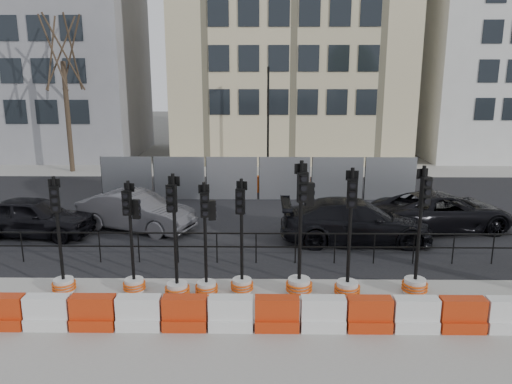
{
  "coord_description": "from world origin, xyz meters",
  "views": [
    {
      "loc": [
        0.18,
        -13.18,
        5.78
      ],
      "look_at": [
        -0.03,
        3.0,
        1.83
      ],
      "focal_mm": 35.0,
      "sensor_mm": 36.0,
      "label": 1
    }
  ],
  "objects_px": {
    "traffic_signal_d": "(206,269)",
    "traffic_signal_h": "(416,269)",
    "car_c": "(356,221)",
    "traffic_signal_a": "(62,270)",
    "car_a": "(34,217)"
  },
  "relations": [
    {
      "from": "traffic_signal_d",
      "to": "car_c",
      "type": "distance_m",
      "value": 6.35
    },
    {
      "from": "car_c",
      "to": "traffic_signal_d",
      "type": "bearing_deg",
      "value": 132.59
    },
    {
      "from": "traffic_signal_a",
      "to": "traffic_signal_d",
      "type": "relative_size",
      "value": 1.04
    },
    {
      "from": "car_a",
      "to": "traffic_signal_a",
      "type": "bearing_deg",
      "value": -141.96
    },
    {
      "from": "traffic_signal_d",
      "to": "traffic_signal_a",
      "type": "bearing_deg",
      "value": 167.33
    },
    {
      "from": "traffic_signal_a",
      "to": "car_c",
      "type": "distance_m",
      "value": 9.49
    },
    {
      "from": "traffic_signal_h",
      "to": "car_a",
      "type": "relative_size",
      "value": 0.79
    },
    {
      "from": "traffic_signal_d",
      "to": "car_a",
      "type": "distance_m",
      "value": 8.22
    },
    {
      "from": "car_a",
      "to": "car_c",
      "type": "bearing_deg",
      "value": -85.84
    },
    {
      "from": "traffic_signal_d",
      "to": "car_c",
      "type": "height_order",
      "value": "traffic_signal_d"
    },
    {
      "from": "traffic_signal_h",
      "to": "car_a",
      "type": "xyz_separation_m",
      "value": [
        -12.21,
        4.63,
        0.01
      ]
    },
    {
      "from": "traffic_signal_a",
      "to": "car_a",
      "type": "height_order",
      "value": "traffic_signal_a"
    },
    {
      "from": "traffic_signal_d",
      "to": "traffic_signal_h",
      "type": "xyz_separation_m",
      "value": [
        5.52,
        0.15,
        -0.01
      ]
    },
    {
      "from": "traffic_signal_h",
      "to": "car_c",
      "type": "height_order",
      "value": "traffic_signal_h"
    },
    {
      "from": "traffic_signal_a",
      "to": "traffic_signal_d",
      "type": "distance_m",
      "value": 3.84
    }
  ]
}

